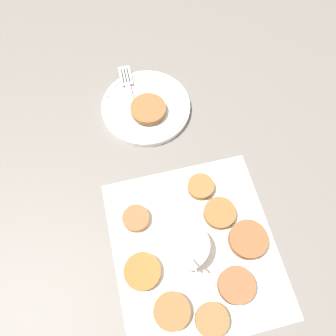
{
  "coord_description": "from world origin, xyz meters",
  "views": [
    {
      "loc": [
        0.08,
        -0.11,
        0.67
      ],
      "look_at": [
        -0.2,
        -0.01,
        0.02
      ],
      "focal_mm": 35.0,
      "sensor_mm": 36.0,
      "label": 1
    }
  ],
  "objects_px": {
    "fork": "(128,85)",
    "fritter_on_plate": "(149,109)",
    "sauce_bowl": "(186,248)",
    "serving_plate": "(146,107)"
  },
  "relations": [
    {
      "from": "serving_plate",
      "to": "fork",
      "type": "distance_m",
      "value": 0.07
    },
    {
      "from": "fritter_on_plate",
      "to": "fork",
      "type": "distance_m",
      "value": 0.09
    },
    {
      "from": "sauce_bowl",
      "to": "fork",
      "type": "relative_size",
      "value": 0.63
    },
    {
      "from": "sauce_bowl",
      "to": "fritter_on_plate",
      "type": "relative_size",
      "value": 1.16
    },
    {
      "from": "serving_plate",
      "to": "fork",
      "type": "height_order",
      "value": "fork"
    },
    {
      "from": "fritter_on_plate",
      "to": "fork",
      "type": "height_order",
      "value": "fritter_on_plate"
    },
    {
      "from": "serving_plate",
      "to": "fritter_on_plate",
      "type": "relative_size",
      "value": 2.55
    },
    {
      "from": "serving_plate",
      "to": "fritter_on_plate",
      "type": "xyz_separation_m",
      "value": [
        0.02,
        0.0,
        0.02
      ]
    },
    {
      "from": "fork",
      "to": "fritter_on_plate",
      "type": "bearing_deg",
      "value": 16.38
    },
    {
      "from": "serving_plate",
      "to": "fork",
      "type": "bearing_deg",
      "value": -159.43
    }
  ]
}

